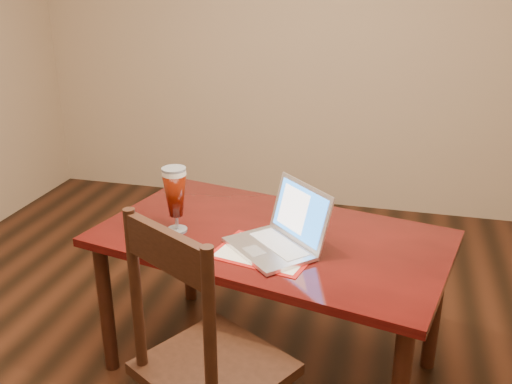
# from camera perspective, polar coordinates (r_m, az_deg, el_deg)

# --- Properties ---
(dining_table) EXTENTS (1.67, 1.16, 1.01)m
(dining_table) POSITION_cam_1_polar(r_m,az_deg,el_deg) (2.56, 1.22, -5.75)
(dining_table) COLOR #490B09
(dining_table) RESTS_ON ground
(dining_chair) EXTENTS (0.62, 0.62, 1.10)m
(dining_chair) POSITION_cam_1_polar(r_m,az_deg,el_deg) (2.10, -5.00, -16.84)
(dining_chair) COLOR black
(dining_chair) RESTS_ON ground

